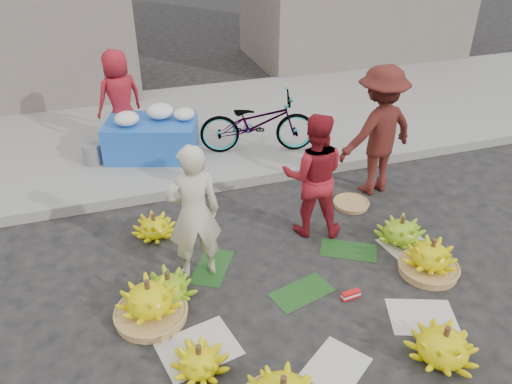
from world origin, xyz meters
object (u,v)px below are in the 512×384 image
object	(u,v)px
bicycle	(258,123)
flower_table	(152,136)
vendor_cream	(194,213)
banana_bunch_0	(150,302)
banana_bunch_4	(430,258)

from	to	relation	value
bicycle	flower_table	bearing A→B (deg)	90.68
vendor_cream	bicycle	size ratio (longest dim) A/B	0.88
bicycle	banana_bunch_0	bearing A→B (deg)	158.43
banana_bunch_4	banana_bunch_0	bearing A→B (deg)	175.27
banana_bunch_0	vendor_cream	xyz separation A→B (m)	(0.59, 0.54, 0.57)
vendor_cream	flower_table	world-z (taller)	vendor_cream
vendor_cream	bicycle	bearing A→B (deg)	-120.21
flower_table	bicycle	world-z (taller)	bicycle
banana_bunch_4	vendor_cream	distance (m)	2.62
flower_table	banana_bunch_4	bearing A→B (deg)	-37.43
flower_table	bicycle	size ratio (longest dim) A/B	0.86
banana_bunch_4	bicycle	xyz separation A→B (m)	(-0.92, 3.26, 0.40)
banana_bunch_4	flower_table	distance (m)	4.40
vendor_cream	flower_table	distance (m)	2.85
banana_bunch_0	flower_table	distance (m)	3.41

